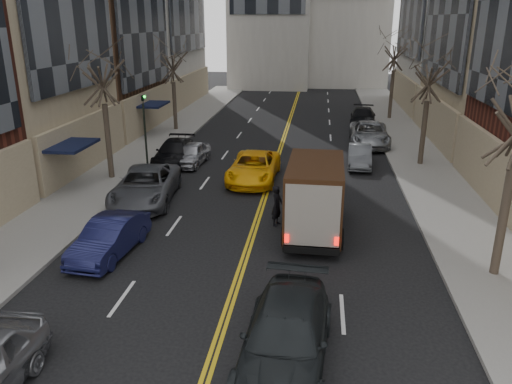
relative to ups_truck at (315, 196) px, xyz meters
The scene contains 18 objects.
sidewalk_left 17.38m from the ups_truck, 131.71° to the left, with size 4.00×66.00×0.15m, color slate.
sidewalk_right 14.54m from the ups_truck, 63.37° to the left, with size 4.00×66.00×0.15m, color slate.
tree_lf_mid 13.72m from the ups_truck, 152.37° to the left, with size 3.20×3.20×8.91m.
tree_lf_far 22.49m from the ups_truck, 120.88° to the left, with size 3.20×3.20×8.12m.
tree_rt_mid 13.41m from the ups_truck, 60.10° to the left, with size 3.20×3.20×8.32m.
tree_rt_far 27.17m from the ups_truck, 76.38° to the left, with size 3.20×3.20×9.11m.
traffic_signal 12.75m from the ups_truck, 141.37° to the left, with size 0.29×0.26×4.70m.
ups_truck is the anchor object (origin of this frame).
observer_sedan 8.63m from the ups_truck, 93.94° to the right, with size 2.55×5.52×1.56m.
taxi 7.58m from the ups_truck, 116.96° to the left, with size 2.52×5.47×1.52m, color #FFB40A.
pedestrian 1.85m from the ups_truck, 159.63° to the left, with size 0.65×0.43×1.78m, color black.
parked_lf_b 8.27m from the ups_truck, 157.88° to the right, with size 1.49×4.27×1.41m, color #12143A.
parked_lf_c 8.71m from the ups_truck, 161.45° to the left, with size 2.70×5.86×1.63m, color #4B4C52.
parked_lf_d 12.98m from the ups_truck, 132.50° to the left, with size 1.98×4.88×1.42m, color black.
parked_lf_e 12.18m from the ups_truck, 128.86° to the left, with size 1.57×3.91×1.33m, color #AAABB2.
parked_rt_a 10.70m from the ups_truck, 75.98° to the left, with size 1.35×3.88×1.28m, color #515459.
parked_rt_b 16.35m from the ups_truck, 77.18° to the left, with size 2.66×5.78×1.61m, color #9C9FA3.
parked_rt_c 23.18m from the ups_truck, 80.81° to the left, with size 2.04×5.01×1.45m, color black.
Camera 1 is at (2.53, -5.36, 8.48)m, focal length 35.00 mm.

